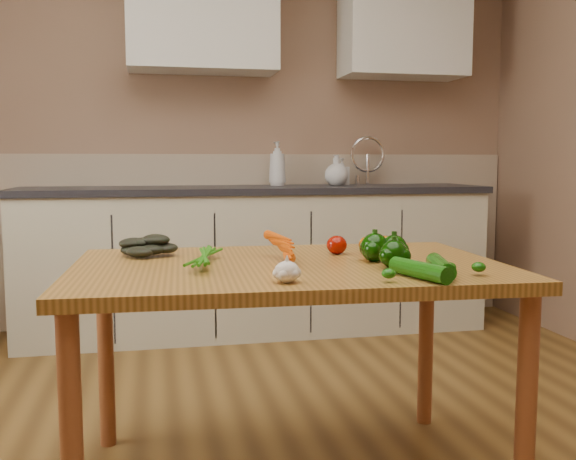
# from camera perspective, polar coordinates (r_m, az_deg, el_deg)

# --- Properties ---
(room) EXTENTS (4.04, 5.04, 2.64)m
(room) POSITION_cam_1_polar(r_m,az_deg,el_deg) (1.93, 0.58, 11.83)
(room) COLOR brown
(room) RESTS_ON ground
(counter_run) EXTENTS (2.84, 0.64, 1.14)m
(counter_run) POSITION_cam_1_polar(r_m,az_deg,el_deg) (3.99, -2.72, -2.48)
(counter_run) COLOR #BDB89D
(counter_run) RESTS_ON ground
(upper_cabinets) EXTENTS (2.15, 0.35, 0.70)m
(upper_cabinets) POSITION_cam_1_polar(r_m,az_deg,el_deg) (4.23, 1.10, 18.37)
(upper_cabinets) COLOR silver
(upper_cabinets) RESTS_ON room
(table) EXTENTS (1.40, 0.93, 0.73)m
(table) POSITION_cam_1_polar(r_m,az_deg,el_deg) (2.07, 0.07, -5.19)
(table) COLOR #A57130
(table) RESTS_ON ground
(soap_bottle_a) EXTENTS (0.13, 0.13, 0.28)m
(soap_bottle_a) POSITION_cam_1_polar(r_m,az_deg,el_deg) (4.08, -0.96, 5.93)
(soap_bottle_a) COLOR silver
(soap_bottle_a) RESTS_ON counter_run
(soap_bottle_b) EXTENTS (0.09, 0.09, 0.18)m
(soap_bottle_b) POSITION_cam_1_polar(r_m,az_deg,el_deg) (4.23, 4.79, 5.21)
(soap_bottle_b) COLOR silver
(soap_bottle_b) RESTS_ON counter_run
(soap_bottle_c) EXTENTS (0.21, 0.21, 0.19)m
(soap_bottle_c) POSITION_cam_1_polar(r_m,az_deg,el_deg) (4.13, 4.33, 5.32)
(soap_bottle_c) COLOR silver
(soap_bottle_c) RESTS_ON counter_run
(carrot_bunch) EXTENTS (0.26, 0.20, 0.07)m
(carrot_bunch) POSITION_cam_1_polar(r_m,az_deg,el_deg) (2.05, -2.54, -2.04)
(carrot_bunch) COLOR #D34A04
(carrot_bunch) RESTS_ON table
(leafy_greens) EXTENTS (0.19, 0.18, 0.10)m
(leafy_greens) POSITION_cam_1_polar(r_m,az_deg,el_deg) (2.26, -12.49, -1.07)
(leafy_greens) COLOR black
(leafy_greens) RESTS_ON table
(garlic_bulb) EXTENTS (0.07, 0.07, 0.06)m
(garlic_bulb) POSITION_cam_1_polar(r_m,az_deg,el_deg) (1.73, -0.09, -3.74)
(garlic_bulb) COLOR silver
(garlic_bulb) RESTS_ON table
(pepper_a) EXTENTS (0.09, 0.09, 0.09)m
(pepper_a) POSITION_cam_1_polar(r_m,az_deg,el_deg) (2.11, 7.71, -1.56)
(pepper_a) COLOR black
(pepper_a) RESTS_ON table
(pepper_b) EXTENTS (0.09, 0.09, 0.09)m
(pepper_b) POSITION_cam_1_polar(r_m,az_deg,el_deg) (2.12, 9.40, -1.62)
(pepper_b) COLOR black
(pepper_b) RESTS_ON table
(pepper_c) EXTENTS (0.09, 0.09, 0.09)m
(pepper_c) POSITION_cam_1_polar(r_m,az_deg,el_deg) (1.99, 9.38, -2.15)
(pepper_c) COLOR black
(pepper_c) RESTS_ON table
(tomato_a) EXTENTS (0.07, 0.07, 0.07)m
(tomato_a) POSITION_cam_1_polar(r_m,az_deg,el_deg) (2.26, 4.35, -1.33)
(tomato_a) COLOR #880C02
(tomato_a) RESTS_ON table
(tomato_b) EXTENTS (0.07, 0.07, 0.06)m
(tomato_b) POSITION_cam_1_polar(r_m,az_deg,el_deg) (2.29, 7.11, -1.32)
(tomato_b) COLOR #CC5805
(tomato_b) RESTS_ON table
(tomato_c) EXTENTS (0.08, 0.08, 0.07)m
(tomato_c) POSITION_cam_1_polar(r_m,az_deg,el_deg) (2.24, 8.57, -1.39)
(tomato_c) COLOR #CC5805
(tomato_c) RESTS_ON table
(zucchini_a) EXTENTS (0.11, 0.22, 0.05)m
(zucchini_a) POSITION_cam_1_polar(r_m,az_deg,el_deg) (1.89, 13.40, -3.18)
(zucchini_a) COLOR #0E4707
(zucchini_a) RESTS_ON table
(zucchini_b) EXTENTS (0.11, 0.22, 0.05)m
(zucchini_b) POSITION_cam_1_polar(r_m,az_deg,el_deg) (1.82, 11.65, -3.52)
(zucchini_b) COLOR #0E4707
(zucchini_b) RESTS_ON table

